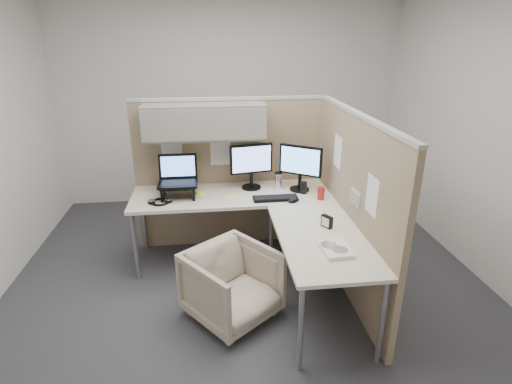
{
  "coord_description": "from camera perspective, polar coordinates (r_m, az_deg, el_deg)",
  "views": [
    {
      "loc": [
        -0.31,
        -3.18,
        2.22
      ],
      "look_at": [
        0.1,
        0.25,
        0.85
      ],
      "focal_mm": 28.0,
      "sensor_mm": 36.0,
      "label": 1
    }
  ],
  "objects": [
    {
      "name": "mouse",
      "position": [
        3.8,
        5.28,
        -1.2
      ],
      "size": [
        0.12,
        0.1,
        0.04
      ],
      "primitive_type": "ellipsoid",
      "rotation": [
        0.0,
        0.0,
        0.34
      ],
      "color": "black",
      "rests_on": "desk"
    },
    {
      "name": "desk",
      "position": [
        3.67,
        0.62,
        -3.06
      ],
      "size": [
        2.0,
        1.98,
        0.73
      ],
      "color": "beige",
      "rests_on": "ground"
    },
    {
      "name": "partition_right",
      "position": [
        3.62,
        13.3,
        -1.75
      ],
      "size": [
        0.07,
        2.03,
        1.63
      ],
      "color": "#998364",
      "rests_on": "ground"
    },
    {
      "name": "monitor_right",
      "position": [
        4.02,
        6.36,
        3.94
      ],
      "size": [
        0.39,
        0.27,
        0.47
      ],
      "rotation": [
        0.0,
        0.0,
        -0.58
      ],
      "color": "black",
      "rests_on": "desk"
    },
    {
      "name": "paper_stack",
      "position": [
        3.02,
        11.31,
        -8.06
      ],
      "size": [
        0.22,
        0.27,
        0.03
      ],
      "rotation": [
        0.0,
        0.0,
        0.06
      ],
      "color": "white",
      "rests_on": "desk"
    },
    {
      "name": "soda_can_green",
      "position": [
        3.89,
        9.24,
        -0.2
      ],
      "size": [
        0.07,
        0.07,
        0.12
      ],
      "primitive_type": "cylinder",
      "color": "#B21E1E",
      "rests_on": "desk"
    },
    {
      "name": "keyboard",
      "position": [
        3.86,
        2.79,
        -0.9
      ],
      "size": [
        0.43,
        0.15,
        0.02
      ],
      "primitive_type": "cube",
      "rotation": [
        0.0,
        0.0,
        0.0
      ],
      "color": "black",
      "rests_on": "desk"
    },
    {
      "name": "partition_back",
      "position": [
        4.16,
        -5.32,
        5.91
      ],
      "size": [
        2.0,
        0.36,
        1.63
      ],
      "color": "#998364",
      "rests_on": "ground"
    },
    {
      "name": "soda_can_silver",
      "position": [
        4.01,
        6.81,
        0.62
      ],
      "size": [
        0.07,
        0.07,
        0.12
      ],
      "primitive_type": "cylinder",
      "color": "black",
      "rests_on": "desk"
    },
    {
      "name": "travel_mug",
      "position": [
        4.13,
        3.21,
        1.72
      ],
      "size": [
        0.08,
        0.08,
        0.17
      ],
      "color": "silver",
      "rests_on": "desk"
    },
    {
      "name": "sticky_note_c",
      "position": [
        4.04,
        -7.89,
        -0.12
      ],
      "size": [
        0.1,
        0.1,
        0.01
      ],
      "primitive_type": "cube",
      "rotation": [
        0.0,
        0.0,
        0.52
      ],
      "color": "#FDFF43",
      "rests_on": "desk"
    },
    {
      "name": "headphones",
      "position": [
        3.88,
        -13.54,
        -1.35
      ],
      "size": [
        0.22,
        0.19,
        0.03
      ],
      "rotation": [
        0.0,
        0.0,
        0.06
      ],
      "color": "black",
      "rests_on": "desk"
    },
    {
      "name": "office_chair",
      "position": [
        3.35,
        -3.42,
        -12.66
      ],
      "size": [
        0.88,
        0.87,
        0.66
      ],
      "primitive_type": "imported",
      "rotation": [
        0.0,
        0.0,
        0.66
      ],
      "color": "#C4AF9C",
      "rests_on": "ground"
    },
    {
      "name": "laptop_station",
      "position": [
        3.96,
        -11.07,
        1.46
      ],
      "size": [
        0.38,
        0.32,
        0.39
      ],
      "color": "black",
      "rests_on": "desk"
    },
    {
      "name": "monitor_left",
      "position": [
        4.05,
        -0.68,
        4.21
      ],
      "size": [
        0.44,
        0.2,
        0.47
      ],
      "rotation": [
        0.0,
        0.0,
        0.18
      ],
      "color": "black",
      "rests_on": "desk"
    },
    {
      "name": "sticky_note_d",
      "position": [
        3.92,
        -3.7,
        -0.69
      ],
      "size": [
        0.09,
        0.09,
        0.01
      ],
      "primitive_type": "cube",
      "rotation": [
        0.0,
        0.0,
        -0.21
      ],
      "color": "#FDFF43",
      "rests_on": "desk"
    },
    {
      "name": "desk_clock",
      "position": [
        3.35,
        10.08,
        -4.18
      ],
      "size": [
        0.09,
        0.11,
        0.1
      ],
      "rotation": [
        0.0,
        0.0,
        -1.03
      ],
      "color": "black",
      "rests_on": "desk"
    },
    {
      "name": "ground",
      "position": [
        3.89,
        -1.05,
        -13.18
      ],
      "size": [
        4.5,
        4.5,
        0.0
      ],
      "primitive_type": "plane",
      "color": "#343439",
      "rests_on": "ground"
    }
  ]
}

